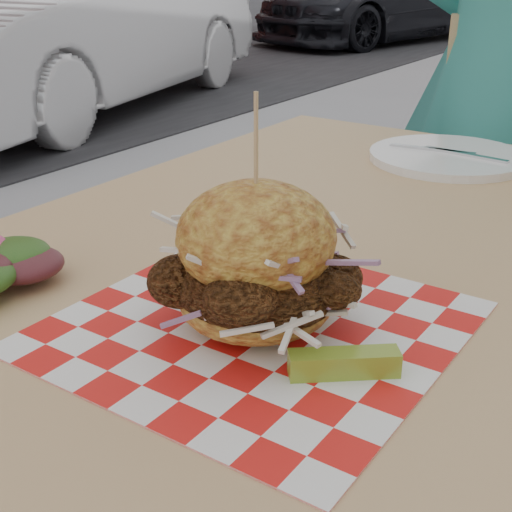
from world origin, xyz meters
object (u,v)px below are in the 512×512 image
at_px(car_white, 77,23).
at_px(patio_chair, 498,195).
at_px(diner, 501,76).
at_px(sandwich, 256,266).
at_px(patio_table, 326,291).

height_order(car_white, patio_chair, car_white).
bearing_deg(diner, patio_chair, 128.68).
bearing_deg(sandwich, patio_chair, 94.36).
xyz_separation_m(diner, sandwich, (0.14, -1.21, -0.00)).
bearing_deg(patio_table, diner, 94.63).
relative_size(diner, patio_chair, 1.72).
bearing_deg(diner, patio_table, 95.81).
distance_m(patio_chair, sandwich, 1.18).
xyz_separation_m(patio_table, patio_chair, (-0.03, 0.90, -0.12)).
relative_size(patio_table, sandwich, 5.34).
height_order(patio_table, sandwich, sandwich).
bearing_deg(patio_chair, diner, 110.72).
bearing_deg(car_white, sandwich, -54.11).
relative_size(patio_chair, sandwich, 4.23).
xyz_separation_m(diner, patio_chair, (0.05, -0.06, -0.26)).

